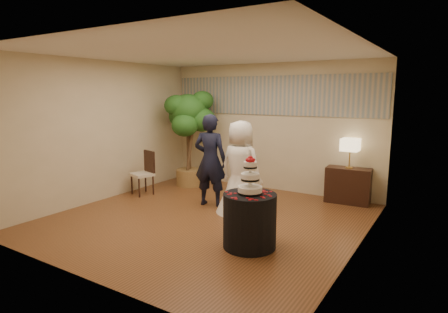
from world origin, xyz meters
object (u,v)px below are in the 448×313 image
Objects in this scene: cake_table at (250,221)px; side_chair at (142,173)px; wedding_cake at (250,175)px; console at (348,185)px; ficus_tree at (189,138)px; bride at (240,167)px; table_lamp at (350,153)px; groom at (210,160)px.

cake_table is 3.49m from side_chair.
console is (0.62, 2.94, -0.69)m from wedding_cake.
ficus_tree reaches higher than side_chair.
wedding_cake is 0.63× the size of console.
bride reaches higher than table_lamp.
bride is at bearing 163.28° from groom.
side_chair reaches higher than cake_table.
groom is 2.77m from console.
cake_table is 0.83× the size of side_chair.
bride is at bearing 19.53° from side_chair.
groom is 1.68m from ficus_tree.
groom reaches higher than wedding_cake.
table_lamp is 0.26× the size of ficus_tree.
console is 0.64m from table_lamp.
groom reaches higher than table_lamp.
table_lamp reaches higher than console.
cake_table is (1.60, -1.37, -0.50)m from groom.
wedding_cake reaches higher than console.
bride is 2.89× the size of table_lamp.
side_chair is (-0.36, -1.17, -0.66)m from ficus_tree.
ficus_tree is at bearing -50.32° from groom.
wedding_cake is 3.54m from side_chair.
cake_table is 0.34× the size of ficus_tree.
groom reaches higher than cake_table.
cake_table is 1.44× the size of wedding_cake.
table_lamp is (0.62, 2.94, 0.61)m from cake_table.
ficus_tree is at bearing 140.38° from cake_table.
wedding_cake is 0.58× the size of side_chair.
groom is 2.11m from wedding_cake.
cake_table is at bearing -39.62° from ficus_tree.
console is at bearing 78.03° from wedding_cake.
wedding_cake is at bearing -105.83° from console.
groom is 1.90× the size of side_chair.
ficus_tree reaches higher than console.
table_lamp is at bearing 41.17° from side_chair.
console is at bearing 8.59° from ficus_tree.
table_lamp is at bearing -156.88° from groom.
console is 1.46× the size of table_lamp.
table_lamp is (2.22, 1.57, 0.11)m from groom.
wedding_cake is at bearing 127.43° from bride.
groom is 2.16m from cake_table.
table_lamp is at bearing 78.03° from cake_table.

